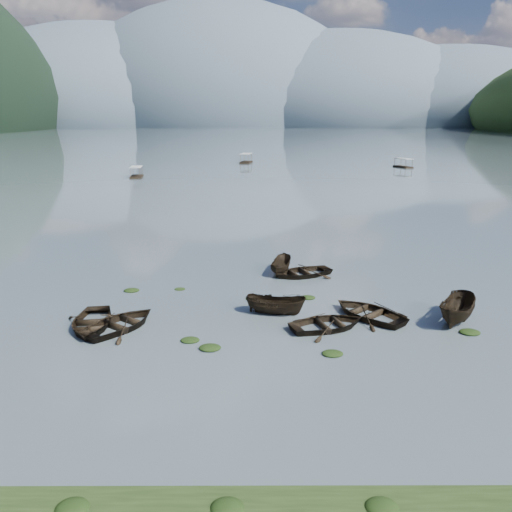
{
  "coord_description": "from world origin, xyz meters",
  "views": [
    {
      "loc": [
        -0.11,
        -25.34,
        12.31
      ],
      "look_at": [
        0.0,
        12.0,
        2.0
      ],
      "focal_mm": 35.0,
      "sensor_mm": 36.0,
      "label": 1
    }
  ],
  "objects_px": {
    "rowboat_0": "(92,327)",
    "rowboat_3": "(368,317)",
    "pontoon_left": "(137,177)",
    "pontoon_centre": "(246,163)"
  },
  "relations": [
    {
      "from": "rowboat_3",
      "to": "pontoon_centre",
      "type": "relative_size",
      "value": 0.77
    },
    {
      "from": "rowboat_0",
      "to": "rowboat_3",
      "type": "xyz_separation_m",
      "value": [
        17.32,
        1.6,
        0.0
      ]
    },
    {
      "from": "rowboat_3",
      "to": "rowboat_0",
      "type": "bearing_deg",
      "value": -35.22
    },
    {
      "from": "rowboat_0",
      "to": "pontoon_left",
      "type": "height_order",
      "value": "pontoon_left"
    },
    {
      "from": "rowboat_3",
      "to": "pontoon_left",
      "type": "height_order",
      "value": "pontoon_left"
    },
    {
      "from": "rowboat_0",
      "to": "pontoon_centre",
      "type": "xyz_separation_m",
      "value": [
        7.55,
        117.12,
        0.0
      ]
    },
    {
      "from": "pontoon_centre",
      "to": "rowboat_0",
      "type": "bearing_deg",
      "value": -84.4
    },
    {
      "from": "rowboat_0",
      "to": "rowboat_3",
      "type": "bearing_deg",
      "value": -2.13
    },
    {
      "from": "rowboat_3",
      "to": "pontoon_centre",
      "type": "distance_m",
      "value": 115.93
    },
    {
      "from": "rowboat_3",
      "to": "pontoon_left",
      "type": "relative_size",
      "value": 0.88
    }
  ]
}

